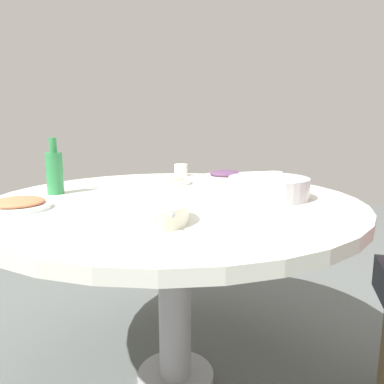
% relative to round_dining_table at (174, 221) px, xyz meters
% --- Properties ---
extents(ground, '(8.00, 8.00, 0.00)m').
position_rel_round_dining_table_xyz_m(ground, '(0.00, 0.00, -0.67)').
color(ground, '#525655').
extents(round_dining_table, '(1.37, 1.37, 0.76)m').
position_rel_round_dining_table_xyz_m(round_dining_table, '(0.00, 0.00, 0.00)').
color(round_dining_table, '#99999E').
rests_on(round_dining_table, ground).
extents(rice_bowl, '(0.30, 0.30, 0.09)m').
position_rel_round_dining_table_xyz_m(rice_bowl, '(-0.24, -0.26, 0.13)').
color(rice_bowl, '#B2B5BA').
rests_on(rice_bowl, round_dining_table).
extents(soup_bowl, '(0.31, 0.28, 0.06)m').
position_rel_round_dining_table_xyz_m(soup_bowl, '(-0.18, 0.29, 0.12)').
color(soup_bowl, white).
rests_on(soup_bowl, round_dining_table).
extents(dish_noodles, '(0.22, 0.22, 0.04)m').
position_rel_round_dining_table_xyz_m(dish_noodles, '(0.27, -0.21, 0.11)').
color(dish_noodles, silver).
rests_on(dish_noodles, round_dining_table).
extents(dish_eggplant, '(0.23, 0.23, 0.05)m').
position_rel_round_dining_table_xyz_m(dish_eggplant, '(0.16, -0.50, 0.11)').
color(dish_eggplant, white).
rests_on(dish_eggplant, round_dining_table).
extents(dish_tofu_braise, '(0.21, 0.21, 0.04)m').
position_rel_round_dining_table_xyz_m(dish_tofu_braise, '(0.24, 0.48, 0.11)').
color(dish_tofu_braise, silver).
rests_on(dish_tofu_braise, round_dining_table).
extents(green_bottle, '(0.06, 0.06, 0.22)m').
position_rel_round_dining_table_xyz_m(green_bottle, '(0.40, 0.27, 0.18)').
color(green_bottle, '#2C7F45').
rests_on(green_bottle, round_dining_table).
extents(tea_cup_near, '(0.08, 0.08, 0.05)m').
position_rel_round_dining_table_xyz_m(tea_cup_near, '(-0.08, -0.55, 0.12)').
color(tea_cup_near, beige).
rests_on(tea_cup_near, round_dining_table).
extents(tea_cup_far, '(0.07, 0.07, 0.06)m').
position_rel_round_dining_table_xyz_m(tea_cup_far, '(0.41, -0.42, 0.12)').
color(tea_cup_far, white).
rests_on(tea_cup_far, round_dining_table).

